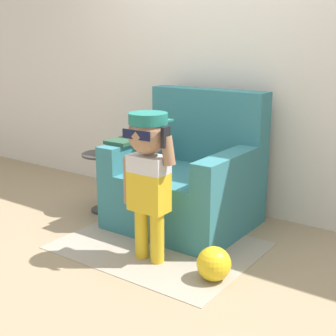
{
  "coord_description": "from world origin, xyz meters",
  "views": [
    {
      "loc": [
        2.01,
        -2.75,
        1.45
      ],
      "look_at": [
        0.14,
        -0.12,
        0.56
      ],
      "focal_mm": 50.0,
      "sensor_mm": 36.0,
      "label": 1
    }
  ],
  "objects_px": {
    "person_child": "(148,164)",
    "side_table": "(103,177)",
    "toy_ball": "(214,264)",
    "armchair": "(188,180)"
  },
  "relations": [
    {
      "from": "side_table",
      "to": "toy_ball",
      "type": "xyz_separation_m",
      "value": [
        1.4,
        -0.51,
        -0.2
      ]
    },
    {
      "from": "person_child",
      "to": "toy_ball",
      "type": "xyz_separation_m",
      "value": [
        0.5,
        0.01,
        -0.56
      ]
    },
    {
      "from": "person_child",
      "to": "side_table",
      "type": "distance_m",
      "value": 1.11
    },
    {
      "from": "armchair",
      "to": "side_table",
      "type": "relative_size",
      "value": 2.06
    },
    {
      "from": "person_child",
      "to": "side_table",
      "type": "height_order",
      "value": "person_child"
    },
    {
      "from": "person_child",
      "to": "side_table",
      "type": "relative_size",
      "value": 1.95
    },
    {
      "from": "side_table",
      "to": "toy_ball",
      "type": "distance_m",
      "value": 1.51
    },
    {
      "from": "side_table",
      "to": "person_child",
      "type": "bearing_deg",
      "value": -29.88
    },
    {
      "from": "side_table",
      "to": "toy_ball",
      "type": "relative_size",
      "value": 2.38
    },
    {
      "from": "toy_ball",
      "to": "side_table",
      "type": "bearing_deg",
      "value": 160.06
    }
  ]
}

